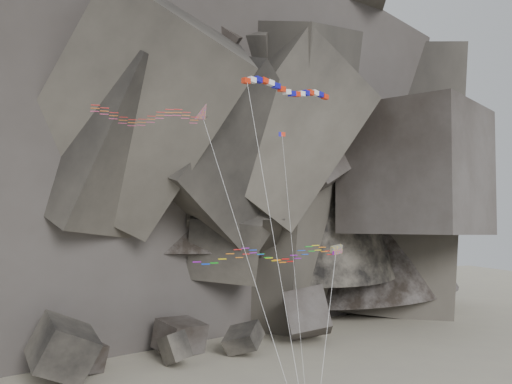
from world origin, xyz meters
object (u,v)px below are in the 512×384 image
object	(u,v)px
pennant_kite	(287,193)
delta_kite	(143,115)
banner_kite	(289,91)
parafoil_kite	(264,254)

from	to	relation	value
pennant_kite	delta_kite	bearing A→B (deg)	-177.16
delta_kite	pennant_kite	size ratio (longest dim) A/B	1.08
delta_kite	banner_kite	distance (m)	12.52
delta_kite	banner_kite	bearing A→B (deg)	-27.17
banner_kite	pennant_kite	xyz separation A→B (m)	(-0.08, 0.20, -8.73)
banner_kite	pennant_kite	distance (m)	8.73
pennant_kite	banner_kite	bearing A→B (deg)	-56.98
delta_kite	parafoil_kite	distance (m)	15.11
delta_kite	banner_kite	xyz separation A→B (m)	(12.10, -2.07, 2.43)
delta_kite	pennant_kite	xyz separation A→B (m)	(12.03, -1.87, -6.30)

